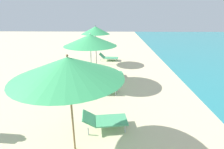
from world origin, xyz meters
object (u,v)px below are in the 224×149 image
at_px(lounger_third_shoreside, 104,120).
at_px(umbrella_fourth, 90,40).
at_px(umbrella_farthest, 95,30).
at_px(lounger_fourth_shoreside, 111,73).
at_px(lounger_farthest_shoreside, 108,57).
at_px(lounger_fourth_inland, 102,87).
at_px(umbrella_third, 68,68).
at_px(beach_ball, 60,70).

xyz_separation_m(lounger_third_shoreside, umbrella_fourth, (-0.88, 3.67, 1.96)).
height_order(umbrella_fourth, umbrella_farthest, umbrella_farthest).
distance_m(lounger_fourth_shoreside, lounger_farthest_shoreside, 3.69).
distance_m(lounger_fourth_shoreside, lounger_fourth_inland, 2.21).
relative_size(lounger_third_shoreside, lounger_farthest_shoreside, 1.00).
xyz_separation_m(umbrella_third, beach_ball, (-2.34, 6.30, -2.14)).
distance_m(lounger_farthest_shoreside, beach_ball, 4.21).
height_order(umbrella_fourth, beach_ball, umbrella_fourth).
height_order(lounger_third_shoreside, beach_ball, lounger_third_shoreside).
distance_m(lounger_third_shoreside, lounger_fourth_shoreside, 4.78).
height_order(lounger_fourth_inland, beach_ball, lounger_fourth_inland).
xyz_separation_m(umbrella_farthest, lounger_farthest_shoreside, (0.81, 1.05, -2.12)).
height_order(umbrella_farthest, beach_ball, umbrella_farthest).
bearing_deg(lounger_fourth_shoreside, umbrella_fourth, -140.82).
distance_m(umbrella_fourth, lounger_fourth_inland, 2.30).
height_order(umbrella_third, umbrella_farthest, umbrella_farthest).
xyz_separation_m(umbrella_third, umbrella_fourth, (-0.14, 4.62, -0.05)).
bearing_deg(lounger_farthest_shoreside, lounger_fourth_shoreside, -80.53).
relative_size(umbrella_third, lounger_third_shoreside, 1.78).
height_order(umbrella_third, lounger_fourth_shoreside, umbrella_third).
height_order(umbrella_third, lounger_farthest_shoreside, umbrella_third).
height_order(lounger_fourth_shoreside, lounger_farthest_shoreside, lounger_farthest_shoreside).
height_order(lounger_fourth_inland, lounger_farthest_shoreside, lounger_fourth_inland).
distance_m(lounger_fourth_inland, umbrella_farthest, 5.29).
distance_m(umbrella_fourth, umbrella_farthest, 3.74).
bearing_deg(beach_ball, umbrella_third, -69.67).
relative_size(lounger_fourth_shoreside, beach_ball, 3.89).
bearing_deg(lounger_fourth_inland, umbrella_fourth, 118.89).
relative_size(lounger_third_shoreside, lounger_fourth_shoreside, 1.07).
xyz_separation_m(lounger_third_shoreside, lounger_fourth_inland, (-0.29, 2.60, 0.01)).
height_order(lounger_third_shoreside, lounger_fourth_shoreside, same).
bearing_deg(umbrella_third, lounger_fourth_shoreside, 81.89).
bearing_deg(lounger_fourth_inland, umbrella_farthest, 99.04).
bearing_deg(umbrella_farthest, lounger_third_shoreside, -82.01).
bearing_deg(lounger_farthest_shoreside, umbrella_farthest, -122.95).
bearing_deg(umbrella_farthest, lounger_fourth_shoreside, -67.06).
relative_size(umbrella_fourth, umbrella_farthest, 0.96).
bearing_deg(lounger_third_shoreside, umbrella_fourth, 95.69).
relative_size(lounger_third_shoreside, umbrella_fourth, 0.57).
height_order(lounger_third_shoreside, umbrella_fourth, umbrella_fourth).
relative_size(lounger_third_shoreside, lounger_fourth_inland, 1.08).
height_order(lounger_third_shoreside, lounger_fourth_inland, lounger_fourth_inland).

